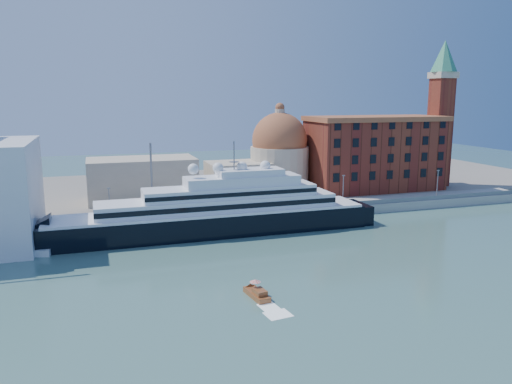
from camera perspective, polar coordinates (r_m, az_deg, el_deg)
name	(u,v)px	position (r m, az deg, el deg)	size (l,w,h in m)	color
ground	(279,261)	(97.20, 2.61, -7.87)	(400.00, 400.00, 0.00)	#386058
quay	(232,215)	(127.99, -2.77, -2.70)	(180.00, 10.00, 2.50)	gray
land	(199,189)	(167.10, -6.50, 0.36)	(260.00, 72.00, 2.00)	slate
quay_fence	(237,212)	(123.34, -2.22, -2.33)	(180.00, 0.10, 1.20)	slate
superyacht	(201,217)	(114.53, -6.31, -2.80)	(83.18, 11.53, 24.86)	black
service_barge	(23,251)	(110.67, -25.09, -6.16)	(12.28, 6.29, 2.64)	white
water_taxi	(257,293)	(80.12, 0.14, -11.50)	(2.83, 6.34, 2.91)	brown
warehouse	(375,153)	(162.92, 13.41, 4.41)	(43.00, 19.00, 23.25)	maroon
campanile	(441,104)	(175.76, 20.41, 9.37)	(8.40, 8.40, 47.00)	maroon
church	(231,165)	(150.38, -2.85, 3.07)	(66.00, 18.00, 25.50)	beige
lamp_posts	(183,186)	(121.90, -8.34, 0.64)	(120.80, 2.40, 18.00)	slate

